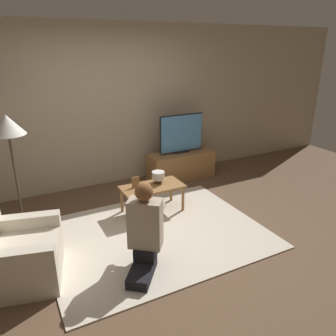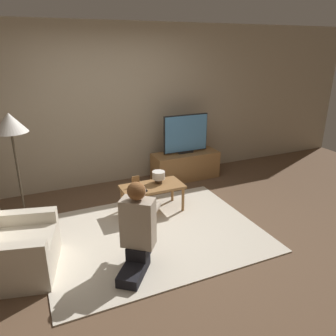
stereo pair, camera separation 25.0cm
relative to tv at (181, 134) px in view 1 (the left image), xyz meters
name	(u,v)px [view 1 (the left image)]	position (x,y,z in m)	size (l,w,h in m)	color
ground_plane	(156,234)	(-1.22, -1.52, -0.81)	(10.00, 10.00, 0.00)	brown
wall_back	(104,107)	(-1.22, 0.41, 0.49)	(10.00, 0.06, 2.60)	tan
rug	(156,234)	(-1.22, -1.52, -0.81)	(2.63, 2.04, 0.02)	beige
tv_stand	(181,165)	(0.00, 0.00, -0.58)	(1.17, 0.44, 0.47)	olive
tv	(181,134)	(0.00, 0.00, 0.00)	(0.82, 0.08, 0.67)	black
coffee_table	(152,189)	(-1.00, -0.95, -0.46)	(0.87, 0.44, 0.40)	olive
floor_lamp	(8,132)	(-2.67, -0.49, 0.45)	(0.42, 0.42, 1.47)	#4C4233
armchair	(16,255)	(-2.81, -1.61, -0.55)	(0.93, 0.97, 0.81)	beige
person_kneeling	(145,228)	(-1.60, -2.06, -0.33)	(0.69, 0.79, 0.97)	black
picture_frame	(136,182)	(-1.22, -0.87, -0.34)	(0.11, 0.01, 0.15)	olive
table_lamp	(158,176)	(-0.88, -0.89, -0.31)	(0.18, 0.18, 0.17)	#4C3823
remote	(145,190)	(-1.15, -1.04, -0.40)	(0.04, 0.15, 0.02)	black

